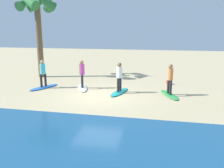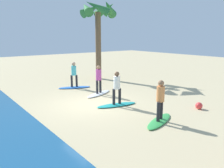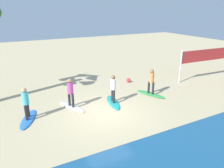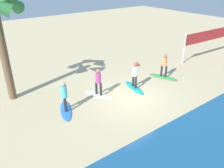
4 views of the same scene
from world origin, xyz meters
TOP-DOWN VIEW (x-y plane):
  - ground_plane at (0.00, 0.00)m, footprint 60.00×60.00m
  - surfboard_green at (-3.75, -0.90)m, footprint 1.27×2.16m
  - surfer_green at (-3.75, -0.90)m, footprint 0.32×0.44m
  - surfboard_teal at (-1.00, -0.89)m, footprint 1.01×2.17m
  - surfer_teal at (-1.00, -0.89)m, footprint 0.32×0.45m
  - surfboard_white at (1.38, -1.44)m, footprint 1.27×2.16m
  - surfer_white at (1.38, -1.44)m, footprint 0.32×0.44m
  - surfboard_blue at (3.75, -1.09)m, footprint 1.32×2.15m
  - surfer_blue at (3.75, -1.09)m, footprint 0.32×0.44m
  - volleyball_net at (-11.62, -1.60)m, footprint 9.09×0.57m
  - beach_ball at (-3.79, -3.67)m, footprint 0.33×0.33m

SIDE VIEW (x-z plane):
  - ground_plane at x=0.00m, z-range 0.00..0.00m
  - surfboard_green at x=-3.75m, z-range 0.00..0.09m
  - surfboard_teal at x=-1.00m, z-range 0.00..0.09m
  - surfboard_white at x=1.38m, z-range 0.00..0.09m
  - surfboard_blue at x=3.75m, z-range 0.00..0.09m
  - beach_ball at x=-3.79m, z-range 0.00..0.33m
  - surfer_green at x=-3.75m, z-range 0.22..1.86m
  - surfer_teal at x=-1.00m, z-range 0.22..1.86m
  - surfer_white at x=1.38m, z-range 0.22..1.86m
  - surfer_blue at x=3.75m, z-range 0.22..1.86m
  - volleyball_net at x=-11.62m, z-range 0.54..3.04m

